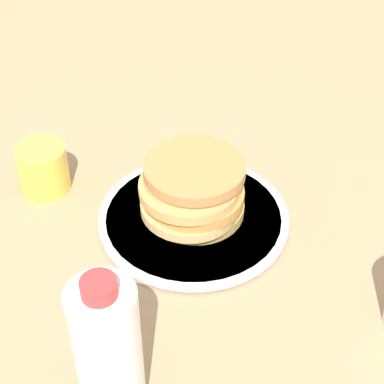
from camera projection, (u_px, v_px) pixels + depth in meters
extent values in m
plane|color=#9E7F5B|center=(183.00, 226.00, 0.92)|extent=(4.00, 4.00, 0.00)
cylinder|color=silver|center=(192.00, 217.00, 0.93)|extent=(0.25, 0.25, 0.01)
cylinder|color=silver|center=(192.00, 216.00, 0.93)|extent=(0.27, 0.27, 0.01)
cylinder|color=tan|center=(196.00, 207.00, 0.93)|extent=(0.14, 0.14, 0.02)
cylinder|color=tan|center=(190.00, 205.00, 0.91)|extent=(0.14, 0.14, 0.01)
cylinder|color=#C08B43|center=(194.00, 194.00, 0.90)|extent=(0.14, 0.14, 0.02)
cylinder|color=tan|center=(189.00, 187.00, 0.88)|extent=(0.14, 0.14, 0.02)
cylinder|color=tan|center=(194.00, 174.00, 0.88)|extent=(0.14, 0.14, 0.01)
cylinder|color=#B87A44|center=(195.00, 170.00, 0.87)|extent=(0.14, 0.14, 0.02)
cylinder|color=yellow|center=(43.00, 169.00, 0.97)|extent=(0.08, 0.08, 0.07)
cylinder|color=white|center=(108.00, 354.00, 0.65)|extent=(0.07, 0.07, 0.19)
cylinder|color=red|center=(99.00, 288.00, 0.58)|extent=(0.03, 0.03, 0.02)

